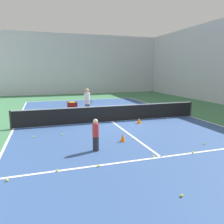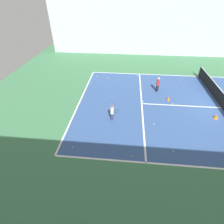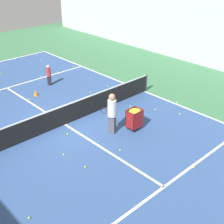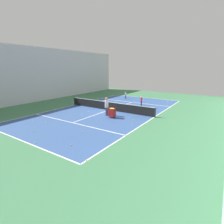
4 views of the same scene
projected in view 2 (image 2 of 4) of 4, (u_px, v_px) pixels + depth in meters
ground_plane at (221, 108)px, 12.30m from camera, size 36.21×36.21×0.00m
court_playing_area at (221, 108)px, 12.30m from camera, size 10.58×20.30×0.00m
line_baseline_near at (80, 100)px, 13.10m from camera, size 10.58×0.10×0.00m
line_sideline_left at (199, 76)px, 16.57m from camera, size 0.10×20.30×0.00m
line_service_near at (142, 104)px, 12.74m from camera, size 10.58×0.10×0.00m
line_centre_service at (221, 108)px, 12.30m from camera, size 0.10×11.17×0.00m
hall_enclosure_left at (192, 23)px, 19.27m from camera, size 0.15×32.51×7.37m
tennis_net at (224, 102)px, 12.01m from camera, size 10.88×0.10×0.95m
player_near_baseline at (112, 112)px, 10.84m from camera, size 0.35×0.54×1.12m
child_midcourt at (158, 84)px, 13.84m from camera, size 0.34×0.34×1.21m
training_cone_0 at (169, 98)px, 13.02m from camera, size 0.22×0.22×0.34m
training_cone_1 at (216, 116)px, 11.22m from camera, size 0.28×0.28×0.32m
tennis_ball_1 at (91, 84)px, 15.26m from camera, size 0.07×0.07×0.07m
tennis_ball_6 at (154, 124)px, 10.78m from camera, size 0.07×0.07×0.07m
tennis_ball_9 at (221, 76)px, 16.50m from camera, size 0.07×0.07×0.07m
tennis_ball_10 at (112, 96)px, 13.51m from camera, size 0.07×0.07×0.07m
tennis_ball_11 at (143, 114)px, 11.67m from camera, size 0.07×0.07×0.07m
tennis_ball_13 at (172, 104)px, 12.65m from camera, size 0.07×0.07×0.07m
tennis_ball_14 at (143, 101)px, 12.91m from camera, size 0.07×0.07×0.07m
tennis_ball_16 at (215, 86)px, 14.95m from camera, size 0.07×0.07×0.07m
tennis_ball_17 at (140, 89)px, 14.53m from camera, size 0.07×0.07×0.07m
tennis_ball_18 at (133, 156)px, 8.76m from camera, size 0.07×0.07×0.07m
tennis_ball_20 at (76, 107)px, 12.36m from camera, size 0.07×0.07×0.07m
tennis_ball_21 at (181, 80)px, 15.88m from camera, size 0.07×0.07×0.07m
tennis_ball_23 at (184, 86)px, 14.87m from camera, size 0.07×0.07×0.07m
tennis_ball_24 at (73, 147)px, 9.24m from camera, size 0.07×0.07×0.07m
tennis_ball_25 at (173, 151)px, 9.03m from camera, size 0.07×0.07×0.07m
tennis_ball_27 at (140, 82)px, 15.52m from camera, size 0.07×0.07×0.07m
tennis_ball_29 at (137, 76)px, 16.60m from camera, size 0.07×0.07×0.07m
tennis_ball_31 at (108, 78)px, 16.21m from camera, size 0.07×0.07×0.07m
tennis_ball_33 at (97, 76)px, 16.53m from camera, size 0.07×0.07×0.07m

